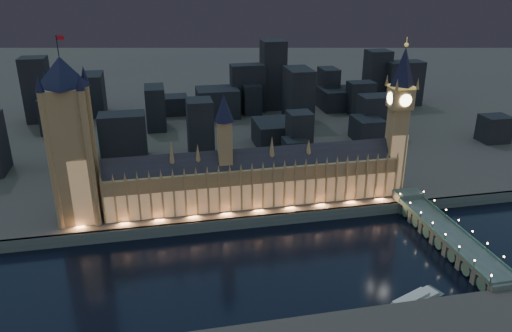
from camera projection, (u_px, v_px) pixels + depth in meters
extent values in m
plane|color=black|center=(267.00, 260.00, 294.77)|extent=(2000.00, 2000.00, 0.00)
cube|color=#44393E|center=(191.00, 76.00, 765.43)|extent=(2000.00, 960.00, 8.00)
cube|color=#405147|center=(253.00, 222.00, 330.50)|extent=(2000.00, 2.50, 8.00)
cube|color=#9D7D48|center=(255.00, 184.00, 343.85)|extent=(200.13, 21.33, 28.00)
cube|color=tan|center=(258.00, 197.00, 336.41)|extent=(200.00, 0.50, 18.00)
cube|color=black|center=(255.00, 161.00, 337.49)|extent=(200.10, 17.60, 16.26)
cube|color=#9D7D48|center=(225.00, 145.00, 328.85)|extent=(9.00, 9.00, 32.00)
cone|color=#151732|center=(224.00, 108.00, 319.50)|extent=(13.00, 13.00, 18.00)
cube|color=#9D7D48|center=(103.00, 203.00, 315.38)|extent=(1.20, 1.20, 28.00)
cone|color=#9D7D48|center=(100.00, 178.00, 309.56)|extent=(2.00, 2.00, 6.00)
cube|color=#9D7D48|center=(115.00, 202.00, 316.77)|extent=(1.20, 1.20, 28.00)
cone|color=#9D7D48|center=(113.00, 177.00, 310.96)|extent=(2.00, 2.00, 6.00)
cube|color=#9D7D48|center=(127.00, 201.00, 318.17)|extent=(1.20, 1.20, 28.00)
cone|color=#9D7D48|center=(125.00, 177.00, 312.35)|extent=(2.00, 2.00, 6.00)
cube|color=#9D7D48|center=(139.00, 200.00, 319.57)|extent=(1.20, 1.20, 28.00)
cone|color=#9D7D48|center=(137.00, 176.00, 313.75)|extent=(2.00, 2.00, 6.00)
cube|color=#9D7D48|center=(151.00, 199.00, 320.96)|extent=(1.20, 1.20, 28.00)
cone|color=#9D7D48|center=(149.00, 175.00, 315.15)|extent=(2.00, 2.00, 6.00)
cube|color=#9D7D48|center=(163.00, 198.00, 322.36)|extent=(1.20, 1.20, 28.00)
cone|color=#9D7D48|center=(161.00, 174.00, 316.54)|extent=(2.00, 2.00, 6.00)
cube|color=#9D7D48|center=(174.00, 197.00, 323.75)|extent=(1.20, 1.20, 28.00)
cone|color=#9D7D48|center=(172.00, 173.00, 317.94)|extent=(2.00, 2.00, 6.00)
cube|color=#9D7D48|center=(186.00, 196.00, 325.15)|extent=(1.20, 1.20, 28.00)
cone|color=#9D7D48|center=(184.00, 172.00, 319.33)|extent=(2.00, 2.00, 6.00)
cube|color=#9D7D48|center=(197.00, 195.00, 326.55)|extent=(1.20, 1.20, 28.00)
cone|color=#9D7D48|center=(196.00, 171.00, 320.73)|extent=(2.00, 2.00, 6.00)
cube|color=#9D7D48|center=(208.00, 194.00, 327.94)|extent=(1.20, 1.20, 28.00)
cone|color=#9D7D48|center=(207.00, 170.00, 322.13)|extent=(2.00, 2.00, 6.00)
cube|color=#9D7D48|center=(219.00, 193.00, 329.34)|extent=(1.20, 1.20, 28.00)
cone|color=#9D7D48|center=(219.00, 169.00, 323.52)|extent=(2.00, 2.00, 6.00)
cube|color=#9D7D48|center=(230.00, 192.00, 330.74)|extent=(1.20, 1.20, 28.00)
cone|color=#9D7D48|center=(230.00, 168.00, 324.92)|extent=(2.00, 2.00, 6.00)
cube|color=#9D7D48|center=(241.00, 191.00, 332.13)|extent=(1.20, 1.20, 28.00)
cone|color=#9D7D48|center=(241.00, 168.00, 326.31)|extent=(2.00, 2.00, 6.00)
cube|color=#9D7D48|center=(252.00, 190.00, 333.53)|extent=(1.20, 1.20, 28.00)
cone|color=#9D7D48|center=(252.00, 167.00, 327.71)|extent=(2.00, 2.00, 6.00)
cube|color=#9D7D48|center=(263.00, 190.00, 334.92)|extent=(1.20, 1.20, 28.00)
cone|color=#9D7D48|center=(263.00, 166.00, 329.11)|extent=(2.00, 2.00, 6.00)
cube|color=#9D7D48|center=(274.00, 189.00, 336.32)|extent=(1.20, 1.20, 28.00)
cone|color=#9D7D48|center=(274.00, 165.00, 330.50)|extent=(2.00, 2.00, 6.00)
cube|color=#9D7D48|center=(284.00, 188.00, 337.72)|extent=(1.20, 1.20, 28.00)
cone|color=#9D7D48|center=(285.00, 164.00, 331.90)|extent=(2.00, 2.00, 6.00)
cube|color=#9D7D48|center=(295.00, 187.00, 339.11)|extent=(1.20, 1.20, 28.00)
cone|color=#9D7D48|center=(295.00, 163.00, 333.30)|extent=(2.00, 2.00, 6.00)
cube|color=#9D7D48|center=(305.00, 186.00, 340.51)|extent=(1.20, 1.20, 28.00)
cone|color=#9D7D48|center=(306.00, 162.00, 334.69)|extent=(2.00, 2.00, 6.00)
cube|color=#9D7D48|center=(316.00, 185.00, 341.91)|extent=(1.20, 1.20, 28.00)
cone|color=#9D7D48|center=(317.00, 162.00, 336.09)|extent=(2.00, 2.00, 6.00)
cube|color=#9D7D48|center=(326.00, 184.00, 343.30)|extent=(1.20, 1.20, 28.00)
cone|color=#9D7D48|center=(327.00, 161.00, 337.48)|extent=(2.00, 2.00, 6.00)
cube|color=#9D7D48|center=(336.00, 183.00, 344.70)|extent=(1.20, 1.20, 28.00)
cone|color=#9D7D48|center=(337.00, 160.00, 338.88)|extent=(2.00, 2.00, 6.00)
cube|color=#9D7D48|center=(346.00, 182.00, 346.09)|extent=(1.20, 1.20, 28.00)
cone|color=#9D7D48|center=(348.00, 159.00, 340.28)|extent=(2.00, 2.00, 6.00)
cube|color=#9D7D48|center=(356.00, 181.00, 347.49)|extent=(1.20, 1.20, 28.00)
cone|color=#9D7D48|center=(358.00, 158.00, 341.67)|extent=(2.00, 2.00, 6.00)
cube|color=#9D7D48|center=(366.00, 181.00, 348.89)|extent=(1.20, 1.20, 28.00)
cone|color=#9D7D48|center=(368.00, 158.00, 343.07)|extent=(2.00, 2.00, 6.00)
cube|color=#9D7D48|center=(376.00, 180.00, 350.28)|extent=(1.20, 1.20, 28.00)
cone|color=#9D7D48|center=(378.00, 157.00, 344.47)|extent=(2.00, 2.00, 6.00)
cube|color=#9D7D48|center=(386.00, 179.00, 351.68)|extent=(1.20, 1.20, 28.00)
cone|color=#9D7D48|center=(388.00, 156.00, 345.86)|extent=(2.00, 2.00, 6.00)
cube|color=#9D7D48|center=(396.00, 178.00, 353.07)|extent=(1.20, 1.20, 28.00)
cone|color=#9D7D48|center=(398.00, 155.00, 347.26)|extent=(2.00, 2.00, 6.00)
cone|color=#9D7D48|center=(172.00, 153.00, 323.38)|extent=(4.40, 4.40, 18.00)
cone|color=#9D7D48|center=(198.00, 154.00, 327.33)|extent=(4.40, 4.40, 14.00)
cone|color=#9D7D48|center=(272.00, 147.00, 336.38)|extent=(4.40, 4.40, 16.00)
cone|color=#9D7D48|center=(309.00, 147.00, 342.03)|extent=(4.40, 4.40, 12.00)
cube|color=#9D7D48|center=(74.00, 156.00, 311.04)|extent=(24.59, 24.59, 87.10)
cube|color=tan|center=(76.00, 195.00, 308.93)|extent=(22.00, 0.50, 44.00)
cone|color=#151732|center=(61.00, 72.00, 291.37)|extent=(31.68, 31.68, 18.00)
cylinder|color=black|center=(57.00, 46.00, 285.76)|extent=(0.50, 0.50, 12.00)
cube|color=red|center=(60.00, 38.00, 284.49)|extent=(4.00, 0.15, 2.50)
cylinder|color=#9D7D48|center=(52.00, 163.00, 298.98)|extent=(4.40, 4.40, 87.10)
cone|color=#151732|center=(39.00, 84.00, 280.81)|extent=(5.20, 5.20, 10.00)
cylinder|color=#9D7D48|center=(58.00, 151.00, 318.95)|extent=(4.40, 4.40, 87.10)
cone|color=#151732|center=(46.00, 76.00, 300.79)|extent=(5.20, 5.20, 10.00)
cylinder|color=#9D7D48|center=(90.00, 161.00, 303.12)|extent=(4.40, 4.40, 87.10)
cone|color=#151732|center=(80.00, 82.00, 284.96)|extent=(5.20, 5.20, 10.00)
cylinder|color=#9D7D48|center=(93.00, 149.00, 323.10)|extent=(4.40, 4.40, 87.10)
cone|color=#151732|center=(84.00, 74.00, 304.93)|extent=(5.20, 5.20, 10.00)
cube|color=#9D7D48|center=(395.00, 150.00, 356.75)|extent=(13.19, 13.19, 62.38)
cube|color=tan|center=(397.00, 165.00, 354.56)|extent=(12.00, 0.50, 44.00)
cube|color=#9D7D48|center=(401.00, 98.00, 342.43)|extent=(15.00, 15.00, 14.18)
cube|color=#F2C64C|center=(402.00, 87.00, 339.55)|extent=(15.75, 15.75, 1.20)
cone|color=#151732|center=(404.00, 67.00, 334.47)|extent=(18.00, 18.00, 26.00)
sphere|color=#F2C64C|center=(406.00, 45.00, 329.04)|extent=(2.80, 2.80, 2.80)
cylinder|color=#F2C64C|center=(407.00, 41.00, 328.10)|extent=(0.40, 0.40, 5.00)
cylinder|color=#FFF2BF|center=(406.00, 100.00, 335.39)|extent=(8.40, 0.50, 8.40)
cylinder|color=#FFF2BF|center=(395.00, 95.00, 349.47)|extent=(8.40, 0.50, 8.40)
cylinder|color=#FFF2BF|center=(390.00, 98.00, 340.97)|extent=(0.50, 8.40, 8.40)
cylinder|color=#FFF2BF|center=(411.00, 97.00, 343.89)|extent=(0.50, 8.40, 8.40)
cone|color=#9D7D48|center=(397.00, 85.00, 330.06)|extent=(2.60, 2.60, 8.00)
cone|color=#9D7D48|center=(387.00, 80.00, 343.68)|extent=(2.60, 2.60, 8.00)
cone|color=#9D7D48|center=(418.00, 84.00, 332.89)|extent=(2.60, 2.60, 8.00)
cone|color=#9D7D48|center=(407.00, 79.00, 346.51)|extent=(2.60, 2.60, 8.00)
cube|color=#405147|center=(451.00, 235.00, 303.41)|extent=(18.55, 100.00, 1.60)
cube|color=#395B57|center=(438.00, 234.00, 301.22)|extent=(0.80, 100.00, 1.60)
cube|color=#395B57|center=(464.00, 231.00, 304.56)|extent=(0.80, 100.00, 1.60)
cube|color=#405147|center=(408.00, 198.00, 353.63)|extent=(18.55, 12.00, 9.50)
cube|color=#405147|center=(503.00, 291.00, 259.94)|extent=(16.70, 4.00, 9.50)
cylinder|color=black|center=(491.00, 279.00, 255.14)|extent=(0.30, 0.30, 4.40)
sphere|color=#FFD88C|center=(492.00, 275.00, 254.28)|extent=(1.00, 1.00, 1.00)
cube|color=#405147|center=(486.00, 275.00, 272.91)|extent=(16.70, 4.00, 9.50)
cylinder|color=black|center=(474.00, 264.00, 268.11)|extent=(0.30, 0.30, 4.40)
sphere|color=#FFD88C|center=(475.00, 260.00, 267.25)|extent=(1.00, 1.00, 1.00)
cylinder|color=black|center=(503.00, 260.00, 271.46)|extent=(0.30, 0.30, 4.40)
sphere|color=#FFD88C|center=(504.00, 257.00, 270.60)|extent=(1.00, 1.00, 1.00)
cube|color=#405147|center=(471.00, 261.00, 285.88)|extent=(16.70, 4.00, 9.50)
cylinder|color=black|center=(459.00, 250.00, 281.08)|extent=(0.30, 0.30, 4.40)
sphere|color=#FFD88C|center=(459.00, 247.00, 280.22)|extent=(1.00, 1.00, 1.00)
cylinder|color=black|center=(487.00, 247.00, 284.43)|extent=(0.30, 0.30, 4.40)
sphere|color=#FFD88C|center=(488.00, 243.00, 283.57)|extent=(1.00, 1.00, 1.00)
cube|color=#405147|center=(456.00, 248.00, 298.85)|extent=(16.70, 4.00, 9.50)
cylinder|color=black|center=(445.00, 238.00, 294.06)|extent=(0.30, 0.30, 4.40)
sphere|color=#FFD88C|center=(446.00, 234.00, 293.20)|extent=(1.00, 1.00, 1.00)
cylinder|color=black|center=(472.00, 235.00, 297.40)|extent=(0.30, 0.30, 4.40)
sphere|color=#FFD88C|center=(473.00, 231.00, 296.54)|extent=(1.00, 1.00, 1.00)
cube|color=#405147|center=(443.00, 237.00, 311.82)|extent=(16.70, 4.00, 9.50)
cylinder|color=black|center=(432.00, 226.00, 307.03)|extent=(0.30, 0.30, 4.40)
sphere|color=#FFD88C|center=(433.00, 223.00, 306.17)|extent=(1.00, 1.00, 1.00)
cylinder|color=black|center=(458.00, 223.00, 310.37)|extent=(0.30, 0.30, 4.40)
sphere|color=#FFD88C|center=(459.00, 220.00, 309.51)|extent=(1.00, 1.00, 1.00)
cube|color=#405147|center=(431.00, 226.00, 324.80)|extent=(16.70, 4.00, 9.50)
cylinder|color=black|center=(421.00, 216.00, 320.00)|extent=(0.30, 0.30, 4.40)
sphere|color=#FFD88C|center=(421.00, 212.00, 319.14)|extent=(1.00, 1.00, 1.00)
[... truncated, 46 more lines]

